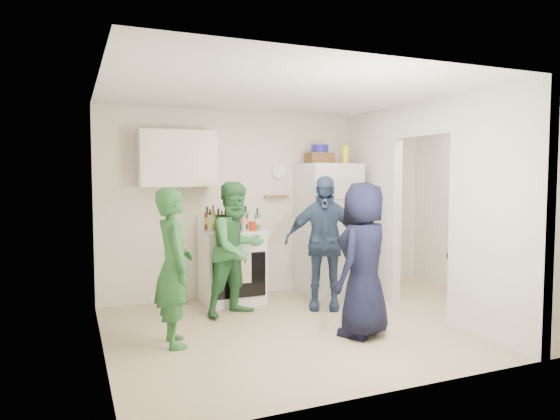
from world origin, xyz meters
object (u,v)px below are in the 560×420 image
(person_green_left, at_px, (174,267))
(blue_bowl, at_px, (320,149))
(fridge, at_px, (327,229))
(person_denim, at_px, (323,243))
(person_navy, at_px, (364,259))
(person_green_center, at_px, (237,249))
(person_nook, at_px, (478,242))
(wicker_basket, at_px, (320,158))
(stove, at_px, (232,266))
(yellow_cup_stack_top, at_px, (345,155))

(person_green_left, bearing_deg, blue_bowl, -58.03)
(fridge, height_order, blue_bowl, blue_bowl)
(person_denim, bearing_deg, person_navy, -67.23)
(fridge, relative_size, person_green_center, 1.15)
(person_navy, height_order, person_nook, person_nook)
(blue_bowl, height_order, person_green_left, blue_bowl)
(wicker_basket, xyz_separation_m, person_navy, (-0.45, -1.85, -1.09))
(fridge, xyz_separation_m, wicker_basket, (-0.10, 0.05, 0.98))
(blue_bowl, bearing_deg, wicker_basket, 0.00)
(wicker_basket, bearing_deg, person_navy, -103.61)
(person_green_center, bearing_deg, person_nook, -34.30)
(fridge, xyz_separation_m, person_nook, (1.46, -1.30, -0.10))
(stove, xyz_separation_m, wicker_basket, (1.28, 0.02, 1.41))
(wicker_basket, distance_m, yellow_cup_stack_top, 0.36)
(person_green_center, bearing_deg, fridge, 0.39)
(person_green_left, height_order, person_navy, person_navy)
(fridge, bearing_deg, person_navy, -106.92)
(stove, distance_m, wicker_basket, 1.91)
(stove, bearing_deg, person_navy, -65.51)
(blue_bowl, distance_m, person_green_left, 2.95)
(person_denim, xyz_separation_m, person_nook, (1.90, -0.59, -0.02))
(stove, relative_size, person_navy, 0.60)
(wicker_basket, relative_size, yellow_cup_stack_top, 1.40)
(yellow_cup_stack_top, height_order, person_green_center, yellow_cup_stack_top)
(fridge, xyz_separation_m, blue_bowl, (-0.10, 0.05, 1.11))
(stove, xyz_separation_m, blue_bowl, (1.28, 0.02, 1.54))
(blue_bowl, height_order, person_nook, blue_bowl)
(blue_bowl, distance_m, person_denim, 1.45)
(yellow_cup_stack_top, relative_size, person_nook, 0.16)
(stove, distance_m, person_navy, 2.04)
(yellow_cup_stack_top, height_order, person_denim, yellow_cup_stack_top)
(yellow_cup_stack_top, bearing_deg, fridge, 155.56)
(wicker_basket, bearing_deg, person_nook, -40.88)
(person_green_left, distance_m, person_nook, 3.85)
(person_green_left, relative_size, person_denim, 0.93)
(person_green_left, bearing_deg, fridge, -60.02)
(yellow_cup_stack_top, bearing_deg, person_denim, -136.88)
(blue_bowl, bearing_deg, person_green_center, -156.01)
(wicker_basket, bearing_deg, fridge, -26.57)
(person_green_center, bearing_deg, blue_bowl, 3.47)
(stove, height_order, person_denim, person_denim)
(blue_bowl, height_order, yellow_cup_stack_top, blue_bowl)
(stove, bearing_deg, wicker_basket, 0.89)
(person_green_center, relative_size, person_navy, 1.00)
(person_nook, bearing_deg, blue_bowl, -130.04)
(stove, distance_m, yellow_cup_stack_top, 2.17)
(wicker_basket, relative_size, person_green_center, 0.22)
(fridge, relative_size, person_nook, 1.13)
(person_green_center, relative_size, person_nook, 0.98)
(person_green_center, relative_size, person_denim, 0.96)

